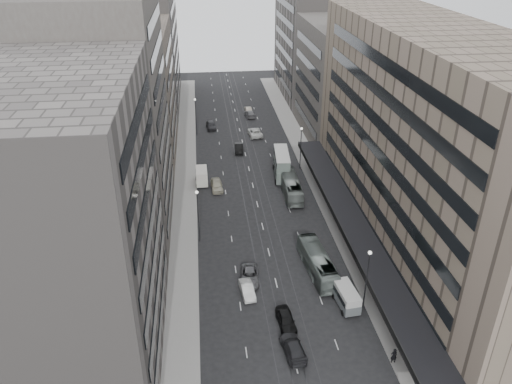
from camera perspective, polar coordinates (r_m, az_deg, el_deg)
name	(u,v)px	position (r m, az deg, el deg)	size (l,w,h in m)	color
ground	(277,288)	(64.92, 2.45, -10.88)	(220.00, 220.00, 0.00)	black
sidewalk_right	(309,162)	(98.53, 6.06, 3.41)	(4.00, 125.00, 0.15)	gray
sidewalk_left	(186,168)	(96.45, -8.03, 2.72)	(4.00, 125.00, 0.15)	gray
department_store	(431,148)	(70.08, 19.34, 4.76)	(19.20, 60.00, 30.00)	#7E6C5C
building_right_mid	(341,81)	(110.05, 9.73, 12.40)	(15.00, 28.00, 24.00)	#4A4540
building_right_far	(312,43)	(137.90, 6.41, 16.57)	(15.00, 32.00, 28.00)	slate
building_left_a	(70,232)	(50.84, -20.46, -4.34)	(15.00, 28.00, 30.00)	slate
building_left_b	(109,118)	(74.03, -16.48, 8.12)	(15.00, 26.00, 34.00)	#4A4540
building_left_c	(132,94)	(100.83, -13.95, 10.87)	(15.00, 28.00, 25.00)	#695C51
building_left_d	(145,49)	(132.31, -12.52, 15.63)	(15.00, 38.00, 28.00)	slate
lamp_right_near	(367,273)	(60.03, 12.60, -9.06)	(0.44, 0.44, 8.32)	#262628
lamp_right_far	(301,143)	(93.81, 5.15, 5.58)	(0.44, 0.44, 8.32)	#262628
lamp_left_near	(198,210)	(71.36, -6.66, -2.08)	(0.44, 0.44, 8.32)	#262628
lamp_left_far	(196,112)	(110.77, -6.91, 9.02)	(0.44, 0.44, 8.32)	#262628
bus_near	(318,262)	(67.09, 7.06, -7.99)	(2.58, 11.03, 3.07)	gray
bus_far	(291,186)	(85.64, 4.01, 0.67)	(2.63, 11.24, 3.13)	gray
double_decker	(282,164)	(91.34, 2.95, 3.23)	(3.31, 8.94, 4.79)	slate
vw_microbus	(346,296)	(62.26, 10.28, -11.67)	(2.58, 4.92, 2.56)	#575C5E
panel_van	(202,176)	(89.57, -6.23, 1.84)	(2.26, 4.49, 2.82)	silver
sedan_0	(286,320)	(59.29, 3.46, -14.38)	(1.85, 4.61, 1.57)	black
sedan_1	(247,290)	(63.46, -1.01, -11.10)	(1.47, 4.22, 1.39)	white
sedan_2	(250,276)	(65.65, -0.73, -9.56)	(2.34, 5.07, 1.41)	#5D5D60
sedan_3	(293,347)	(56.30, 4.26, -17.30)	(2.08, 5.12, 1.49)	black
sedan_4	(217,185)	(87.65, -4.51, 0.79)	(1.98, 4.92, 1.68)	#B2AB93
sedan_5	(239,148)	(102.70, -1.97, 5.03)	(1.67, 4.79, 1.58)	black
sedan_6	(255,132)	(110.95, -0.12, 6.85)	(2.72, 5.89, 1.64)	silver
sedan_7	(250,114)	(122.93, -0.72, 8.94)	(2.10, 5.15, 1.50)	slate
sedan_8	(211,125)	(115.51, -5.17, 7.61)	(2.00, 4.97, 1.69)	#28282B
sedan_9	(248,109)	(126.32, -0.90, 9.43)	(1.43, 4.09, 1.35)	#BFB29E
pedestrian	(394,356)	(56.73, 15.47, -17.58)	(0.69, 0.45, 1.88)	black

